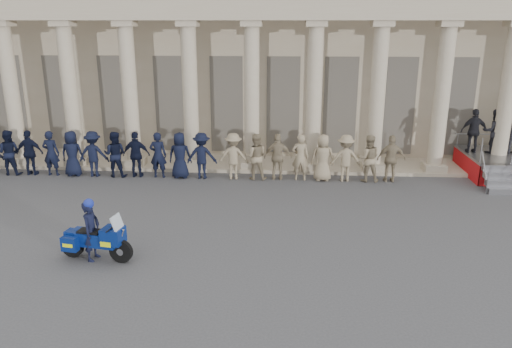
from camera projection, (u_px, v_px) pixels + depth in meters
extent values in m
plane|color=#3E3E40|center=(187.00, 250.00, 14.29)|extent=(90.00, 90.00, 0.00)
cube|color=tan|center=(237.00, 54.00, 27.27)|extent=(40.00, 10.00, 9.00)
cube|color=tan|center=(225.00, 163.00, 22.66)|extent=(40.00, 2.60, 0.15)
cube|color=tan|center=(219.00, 7.00, 19.92)|extent=(35.80, 1.00, 1.00)
cube|color=tan|center=(21.00, 160.00, 22.39)|extent=(0.90, 0.90, 0.30)
cylinder|color=tan|center=(12.00, 94.00, 21.51)|extent=(0.64, 0.64, 5.60)
cube|color=tan|center=(1.00, 23.00, 20.65)|extent=(0.85, 0.85, 0.24)
cube|color=tan|center=(78.00, 161.00, 22.23)|extent=(0.90, 0.90, 0.30)
cylinder|color=tan|center=(70.00, 94.00, 21.36)|extent=(0.64, 0.64, 5.60)
cube|color=tan|center=(63.00, 23.00, 20.50)|extent=(0.85, 0.85, 0.24)
cube|color=tan|center=(135.00, 162.00, 22.07)|extent=(0.90, 0.90, 0.30)
cylinder|color=tan|center=(130.00, 95.00, 21.20)|extent=(0.64, 0.64, 5.60)
cube|color=tan|center=(125.00, 23.00, 20.34)|extent=(0.85, 0.85, 0.24)
cube|color=tan|center=(193.00, 163.00, 21.91)|extent=(0.90, 0.90, 0.30)
cylinder|color=tan|center=(190.00, 96.00, 21.04)|extent=(0.64, 0.64, 5.60)
cube|color=tan|center=(188.00, 23.00, 20.18)|extent=(0.85, 0.85, 0.24)
cube|color=tan|center=(252.00, 164.00, 21.75)|extent=(0.90, 0.90, 0.30)
cylinder|color=tan|center=(252.00, 96.00, 20.88)|extent=(0.64, 0.64, 5.60)
cube|color=tan|center=(251.00, 23.00, 20.02)|extent=(0.85, 0.85, 0.24)
cube|color=tan|center=(312.00, 165.00, 21.60)|extent=(0.90, 0.90, 0.30)
cylinder|color=tan|center=(314.00, 97.00, 20.73)|extent=(0.64, 0.64, 5.60)
cube|color=tan|center=(316.00, 23.00, 19.86)|extent=(0.85, 0.85, 0.24)
cube|color=tan|center=(372.00, 166.00, 21.44)|extent=(0.90, 0.90, 0.30)
cylinder|color=tan|center=(377.00, 97.00, 20.57)|extent=(0.64, 0.64, 5.60)
cube|color=tan|center=(383.00, 23.00, 19.71)|extent=(0.85, 0.85, 0.24)
cube|color=tan|center=(434.00, 167.00, 21.28)|extent=(0.90, 0.90, 0.30)
cylinder|color=tan|center=(441.00, 98.00, 20.41)|extent=(0.64, 0.64, 5.60)
cube|color=tan|center=(450.00, 23.00, 19.55)|extent=(0.85, 0.85, 0.24)
cube|color=tan|center=(496.00, 168.00, 21.12)|extent=(0.90, 0.90, 0.30)
cylinder|color=tan|center=(507.00, 98.00, 20.25)|extent=(0.64, 0.64, 5.60)
cube|color=black|center=(10.00, 102.00, 23.73)|extent=(1.30, 0.12, 4.20)
cube|color=black|center=(63.00, 103.00, 23.57)|extent=(1.30, 0.12, 4.20)
cube|color=black|center=(117.00, 103.00, 23.41)|extent=(1.30, 0.12, 4.20)
cube|color=black|center=(172.00, 104.00, 23.25)|extent=(1.30, 0.12, 4.20)
cube|color=black|center=(227.00, 105.00, 23.10)|extent=(1.30, 0.12, 4.20)
cube|color=black|center=(283.00, 105.00, 22.94)|extent=(1.30, 0.12, 4.20)
cube|color=black|center=(340.00, 106.00, 22.78)|extent=(1.30, 0.12, 4.20)
cube|color=black|center=(398.00, 106.00, 22.62)|extent=(1.30, 0.12, 4.20)
cube|color=black|center=(456.00, 107.00, 22.46)|extent=(1.30, 0.12, 4.20)
imported|color=black|center=(9.00, 152.00, 21.01)|extent=(0.93, 0.73, 1.92)
imported|color=black|center=(30.00, 153.00, 20.95)|extent=(1.13, 0.47, 1.92)
imported|color=black|center=(51.00, 153.00, 20.89)|extent=(0.70, 0.46, 1.92)
imported|color=black|center=(72.00, 153.00, 20.84)|extent=(0.94, 0.61, 1.92)
imported|color=black|center=(94.00, 154.00, 20.78)|extent=(1.24, 0.71, 1.92)
imported|color=black|center=(115.00, 154.00, 20.73)|extent=(0.93, 0.73, 1.92)
imported|color=black|center=(136.00, 155.00, 20.67)|extent=(1.13, 0.47, 1.92)
imported|color=black|center=(158.00, 155.00, 20.62)|extent=(0.70, 0.46, 1.92)
imported|color=black|center=(180.00, 155.00, 20.56)|extent=(0.94, 0.61, 1.92)
imported|color=black|center=(202.00, 156.00, 20.51)|extent=(1.24, 0.71, 1.92)
imported|color=gray|center=(233.00, 156.00, 20.43)|extent=(1.24, 0.71, 1.92)
imported|color=gray|center=(256.00, 157.00, 20.37)|extent=(0.93, 0.73, 1.92)
imported|color=gray|center=(278.00, 157.00, 20.32)|extent=(1.13, 0.47, 1.92)
imported|color=gray|center=(300.00, 157.00, 20.26)|extent=(0.70, 0.46, 1.92)
imported|color=gray|center=(323.00, 158.00, 20.21)|extent=(0.94, 0.61, 1.92)
imported|color=gray|center=(346.00, 158.00, 20.15)|extent=(1.24, 0.71, 1.92)
imported|color=gray|center=(368.00, 158.00, 20.10)|extent=(0.93, 0.73, 1.92)
imported|color=gray|center=(391.00, 159.00, 20.04)|extent=(1.13, 0.47, 1.92)
cube|color=#A00C0F|center=(465.00, 165.00, 21.17)|extent=(0.04, 3.23, 0.82)
cube|color=gray|center=(503.00, 191.00, 18.82)|extent=(1.10, 0.28, 0.23)
cube|color=gray|center=(501.00, 183.00, 19.02)|extent=(1.10, 0.28, 0.23)
cube|color=gray|center=(498.00, 175.00, 19.22)|extent=(1.10, 0.28, 0.23)
cube|color=gray|center=(496.00, 168.00, 19.42)|extent=(1.10, 0.28, 0.23)
cylinder|color=gray|center=(508.00, 134.00, 22.23)|extent=(4.53, 0.04, 0.04)
imported|color=black|center=(474.00, 131.00, 20.92)|extent=(1.09, 0.45, 1.86)
imported|color=black|center=(494.00, 131.00, 20.87)|extent=(0.90, 0.70, 1.86)
cylinder|color=black|center=(121.00, 251.00, 13.46)|extent=(0.66, 0.24, 0.65)
cylinder|color=black|center=(72.00, 246.00, 13.78)|extent=(0.66, 0.24, 0.65)
cube|color=navy|center=(97.00, 239.00, 13.53)|extent=(1.18, 0.59, 0.37)
cube|color=navy|center=(113.00, 236.00, 13.37)|extent=(0.62, 0.59, 0.44)
cube|color=silver|center=(114.00, 243.00, 13.44)|extent=(0.26, 0.33, 0.12)
cube|color=#B2BFCC|center=(118.00, 225.00, 13.24)|extent=(0.28, 0.48, 0.53)
cube|color=black|center=(90.00, 232.00, 13.51)|extent=(0.68, 0.43, 0.10)
cube|color=navy|center=(73.00, 234.00, 13.66)|extent=(0.39, 0.39, 0.22)
cube|color=navy|center=(70.00, 244.00, 13.39)|extent=(0.47, 0.29, 0.39)
cube|color=#E9F20C|center=(70.00, 244.00, 13.39)|extent=(0.33, 0.28, 0.10)
cube|color=navy|center=(83.00, 235.00, 13.98)|extent=(0.47, 0.29, 0.39)
cube|color=#E9F20C|center=(83.00, 235.00, 13.98)|extent=(0.33, 0.28, 0.10)
cylinder|color=silver|center=(87.00, 244.00, 13.95)|extent=(0.60, 0.19, 0.10)
cylinder|color=black|center=(112.00, 227.00, 13.30)|extent=(0.15, 0.68, 0.04)
imported|color=black|center=(91.00, 231.00, 13.49)|extent=(0.50, 0.67, 1.67)
sphere|color=navy|center=(89.00, 204.00, 13.26)|extent=(0.28, 0.28, 0.28)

